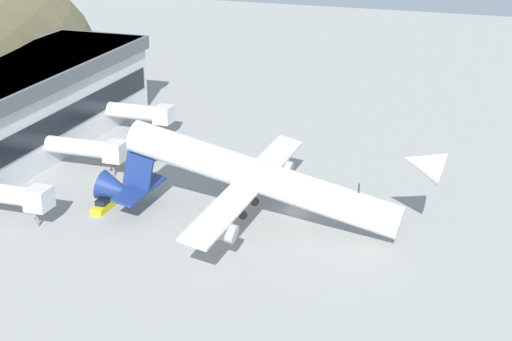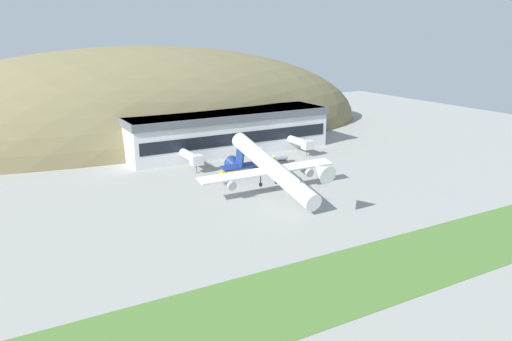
% 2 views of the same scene
% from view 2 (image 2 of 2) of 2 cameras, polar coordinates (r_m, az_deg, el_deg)
% --- Properties ---
extents(ground_plane, '(323.48, 323.48, 0.00)m').
position_cam_2_polar(ground_plane, '(129.01, 4.92, -2.61)').
color(ground_plane, gray).
extents(grass_strip_foreground, '(291.13, 19.54, 0.08)m').
position_cam_2_polar(grass_strip_foreground, '(99.55, 18.98, -9.21)').
color(grass_strip_foreground, '#4C7533').
rests_on(grass_strip_foreground, ground_plane).
extents(hill_backdrop, '(205.55, 80.81, 69.45)m').
position_cam_2_polar(hill_backdrop, '(204.17, -12.92, 3.95)').
color(hill_backdrop, olive).
rests_on(hill_backdrop, ground_plane).
extents(terminal_building, '(71.41, 18.78, 13.93)m').
position_cam_2_polar(terminal_building, '(170.91, -3.22, 4.75)').
color(terminal_building, silver).
rests_on(terminal_building, ground_plane).
extents(jetway_0, '(3.38, 12.26, 5.43)m').
position_cam_2_polar(jetway_0, '(149.79, -7.38, 1.52)').
color(jetway_0, silver).
rests_on(jetway_0, ground_plane).
extents(jetway_1, '(3.38, 13.01, 5.43)m').
position_cam_2_polar(jetway_1, '(157.74, -0.63, 2.39)').
color(jetway_1, silver).
rests_on(jetway_1, ground_plane).
extents(jetway_2, '(3.38, 11.93, 5.43)m').
position_cam_2_polar(jetway_2, '(168.44, 5.19, 3.19)').
color(jetway_2, silver).
rests_on(jetway_2, ground_plane).
extents(cargo_airplane, '(38.35, 46.93, 13.92)m').
position_cam_2_polar(cargo_airplane, '(126.53, 1.65, 0.26)').
color(cargo_airplane, silver).
extents(service_car_0, '(3.93, 1.97, 1.54)m').
position_cam_2_polar(service_car_0, '(149.96, -0.08, 0.35)').
color(service_car_0, '#333338').
rests_on(service_car_0, ground_plane).
extents(service_car_1, '(4.51, 1.74, 1.66)m').
position_cam_2_polar(service_car_1, '(145.73, -3.22, -0.12)').
color(service_car_1, gold).
rests_on(service_car_1, ground_plane).
extents(fuel_truck, '(7.27, 2.69, 3.06)m').
position_cam_2_polar(fuel_truck, '(156.41, 2.36, 1.30)').
color(fuel_truck, gold).
rests_on(fuel_truck, ground_plane).
extents(traffic_cone_0, '(0.52, 0.52, 0.58)m').
position_cam_2_polar(traffic_cone_0, '(156.39, 5.53, 0.79)').
color(traffic_cone_0, orange).
rests_on(traffic_cone_0, ground_plane).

